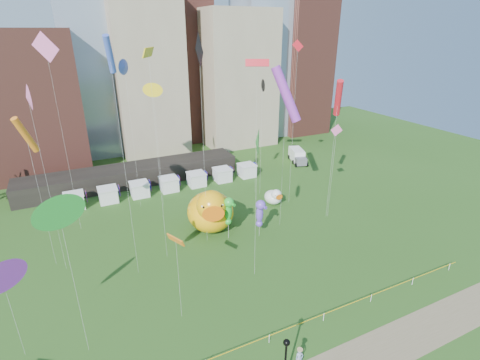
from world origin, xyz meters
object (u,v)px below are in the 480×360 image
big_duck (211,210)px  woman (299,358)px  small_duck (274,197)px  box_truck (297,156)px  seahorse_green (228,209)px  seahorse_purple (260,211)px  lamppost (286,358)px

big_duck → woman: big_duck is taller
small_duck → box_truck: size_ratio=0.54×
seahorse_green → box_truck: seahorse_green is taller
seahorse_green → woman: seahorse_green is taller
seahorse_green → seahorse_purple: (3.98, -1.23, -0.68)m
big_duck → woman: (-1.62, -23.61, -2.17)m
seahorse_green → box_truck: (25.23, 21.17, -3.03)m
small_duck → box_truck: (14.62, 14.91, 0.08)m
big_duck → seahorse_purple: 6.81m
small_duck → box_truck: bearing=46.1°
seahorse_purple → lamppost: 22.34m
seahorse_green → box_truck: size_ratio=0.91×
lamppost → woman: lamppost is taller
big_duck → small_duck: 12.49m
woman → small_duck: bearing=79.5°
big_duck → box_truck: 32.20m
woman → seahorse_green: bearing=98.1°
lamppost → box_truck: lamppost is taller
seahorse_purple → woman: seahorse_purple is taller
small_duck → woman: bearing=-116.3°
seahorse_purple → box_truck: (21.25, 22.39, -2.34)m
box_truck → lamppost: bearing=-108.0°
box_truck → seahorse_green: bearing=-122.7°
seahorse_green → lamppost: 22.27m
small_duck → lamppost: size_ratio=0.72×
small_duck → lamppost: lamppost is taller
small_duck → box_truck: small_duck is taller
seahorse_green → box_truck: bearing=18.7°
seahorse_green → woman: (-2.93, -20.60, -3.47)m
seahorse_green → seahorse_purple: bearing=-38.5°
box_truck → woman: (-28.16, -41.76, -0.44)m
small_duck → woman: small_duck is taller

